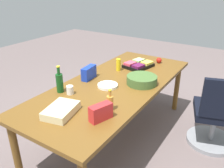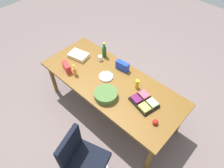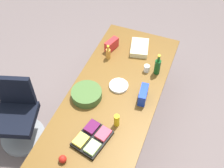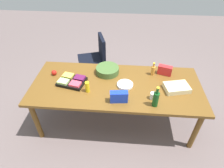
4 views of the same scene
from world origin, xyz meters
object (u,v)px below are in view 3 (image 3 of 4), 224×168
object	(u,v)px
conference_table	(114,98)
office_chair	(18,119)
fruit_platter	(92,138)
paper_plate_stack	(119,86)
salad_bowl	(87,94)
wine_bottle	(157,66)
paper_cup	(147,68)
sheet_cake	(139,48)
chip_bag_blue	(143,95)
chip_bag_red	(112,45)
mustard_bottle	(117,120)
dressing_bottle	(108,53)
apple_red	(63,159)

from	to	relation	value
conference_table	office_chair	xyz separation A→B (m)	(-0.50, 1.06, -0.32)
office_chair	fruit_platter	distance (m)	1.15
paper_plate_stack	salad_bowl	xyz separation A→B (m)	(-0.27, 0.28, 0.03)
fruit_platter	salad_bowl	bearing A→B (deg)	30.58
wine_bottle	paper_cup	xyz separation A→B (m)	(-0.02, 0.12, -0.07)
sheet_cake	chip_bag_blue	distance (m)	0.81
conference_table	chip_bag_blue	distance (m)	0.36
conference_table	paper_cup	bearing A→B (deg)	-26.51
paper_cup	chip_bag_red	world-z (taller)	chip_bag_red
wine_bottle	salad_bowl	xyz separation A→B (m)	(-0.64, 0.62, -0.06)
mustard_bottle	paper_cup	size ratio (longest dim) A/B	1.71
paper_cup	chip_bag_blue	distance (m)	0.43
paper_cup	paper_plate_stack	bearing A→B (deg)	147.42
dressing_bottle	chip_bag_blue	size ratio (longest dim) A/B	0.92
fruit_platter	paper_cup	world-z (taller)	paper_cup
fruit_platter	sheet_cake	world-z (taller)	fruit_platter
fruit_platter	salad_bowl	world-z (taller)	salad_bowl
fruit_platter	salad_bowl	size ratio (longest dim) A/B	1.22
office_chair	apple_red	bearing A→B (deg)	-115.36
fruit_platter	paper_plate_stack	bearing A→B (deg)	0.03
wine_bottle	paper_plate_stack	xyz separation A→B (m)	(-0.37, 0.35, -0.10)
conference_table	apple_red	xyz separation A→B (m)	(-0.93, 0.15, 0.11)
mustard_bottle	sheet_cake	bearing A→B (deg)	6.35
wine_bottle	office_chair	bearing A→B (deg)	125.05
paper_plate_stack	salad_bowl	distance (m)	0.39
apple_red	salad_bowl	bearing A→B (deg)	8.27
conference_table	salad_bowl	bearing A→B (deg)	118.91
paper_plate_stack	paper_cup	xyz separation A→B (m)	(0.35, -0.23, 0.03)
paper_plate_stack	apple_red	distance (m)	1.06
paper_plate_stack	apple_red	xyz separation A→B (m)	(-1.05, 0.17, 0.02)
conference_table	paper_plate_stack	size ratio (longest dim) A/B	10.68
fruit_platter	paper_plate_stack	world-z (taller)	fruit_platter
paper_plate_stack	dressing_bottle	world-z (taller)	dressing_bottle
wine_bottle	apple_red	distance (m)	1.51
wine_bottle	chip_bag_blue	bearing A→B (deg)	175.39
chip_bag_red	sheet_cake	bearing A→B (deg)	-71.42
fruit_platter	dressing_bottle	world-z (taller)	dressing_bottle
paper_plate_stack	office_chair	bearing A→B (deg)	120.18
wine_bottle	dressing_bottle	distance (m)	0.64
fruit_platter	apple_red	bearing A→B (deg)	151.48
sheet_cake	mustard_bottle	distance (m)	1.18
paper_cup	chip_bag_red	xyz separation A→B (m)	(0.22, 0.54, 0.02)
paper_plate_stack	dressing_bottle	bearing A→B (deg)	36.14
dressing_bottle	chip_bag_blue	bearing A→B (deg)	-127.88
conference_table	apple_red	bearing A→B (deg)	170.54
office_chair	mustard_bottle	bearing A→B (deg)	-83.89
sheet_cake	apple_red	bearing A→B (deg)	173.58
wine_bottle	sheet_cake	world-z (taller)	wine_bottle
mustard_bottle	chip_bag_blue	xyz separation A→B (m)	(0.42, -0.15, -0.00)
office_chair	apple_red	world-z (taller)	office_chair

